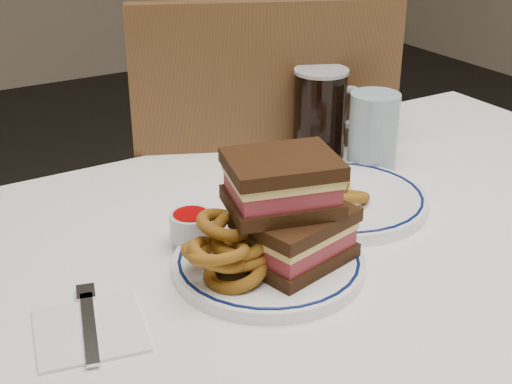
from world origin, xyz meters
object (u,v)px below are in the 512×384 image
chair_far (257,214)px  main_plate (269,263)px  reuben_sandwich (289,210)px  beer_mug (322,112)px  far_plate (341,199)px

chair_far → main_plate: size_ratio=4.16×
chair_far → reuben_sandwich: (-0.25, -0.49, 0.29)m
main_plate → beer_mug: (0.28, 0.28, 0.07)m
chair_far → beer_mug: (0.01, -0.20, 0.28)m
chair_far → beer_mug: bearing=-86.9°
chair_far → far_plate: bearing=-101.8°
reuben_sandwich → beer_mug: bearing=48.5°
chair_far → far_plate: (-0.08, -0.38, 0.21)m
chair_far → reuben_sandwich: size_ratio=6.19×
reuben_sandwich → beer_mug: (0.26, 0.29, -0.01)m
beer_mug → far_plate: 0.21m
main_plate → reuben_sandwich: (0.02, -0.01, 0.07)m
main_plate → beer_mug: size_ratio=1.59×
beer_mug → reuben_sandwich: bearing=-131.5°
chair_far → reuben_sandwich: 0.62m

